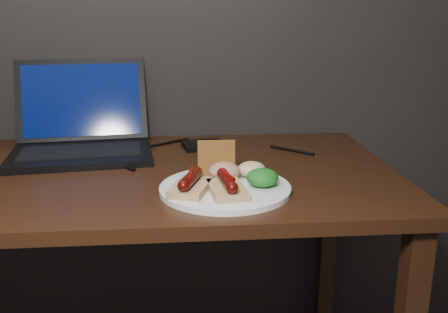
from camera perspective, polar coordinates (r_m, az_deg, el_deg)
desk at (r=1.29m, az=-12.53°, el=-5.40°), size 1.40×0.70×0.75m
laptop at (r=1.43m, az=-15.97°, el=2.58°), size 0.40×0.37×0.25m
hard_drive at (r=1.44m, az=-2.42°, el=1.31°), size 0.13×0.11×0.02m
desk_cables at (r=1.39m, az=-12.38°, el=0.28°), size 1.07×0.31×0.01m
plate at (r=1.09m, az=0.13°, el=-3.68°), size 0.35×0.35×0.01m
bread_sausage_left at (r=1.05m, az=-3.86°, el=-3.12°), size 0.10×0.13×0.04m
bread_sausage_center at (r=1.04m, az=0.35°, el=-3.35°), size 0.08×0.12×0.04m
crispbread at (r=1.14m, az=-0.88°, el=-0.22°), size 0.08×0.01×0.08m
salad_greens at (r=1.08m, az=4.41°, el=-2.42°), size 0.07×0.07×0.04m
salsa_mound at (r=1.12m, az=0.04°, el=-1.66°), size 0.07×0.07×0.04m
coleslaw_mound at (r=1.14m, az=3.18°, el=-1.47°), size 0.06×0.06×0.04m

